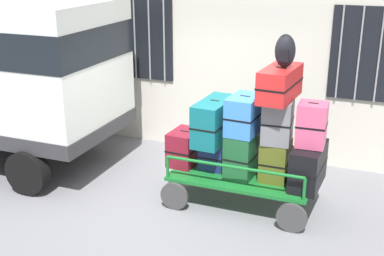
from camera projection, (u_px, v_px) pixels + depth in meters
name	position (u px, v px, depth m)	size (l,w,h in m)	color
ground_plane	(189.00, 203.00, 7.49)	(40.00, 40.00, 0.00)	slate
building_wall	(240.00, 15.00, 8.70)	(12.00, 0.38, 5.00)	beige
luggage_cart	(243.00, 179.00, 7.42)	(2.11, 1.22, 0.47)	#146023
cart_railing	(244.00, 156.00, 7.30)	(1.99, 1.08, 0.34)	#146023
suitcase_left_bottom	(185.00, 147.00, 7.65)	(0.43, 0.58, 0.53)	maroon
suitcase_midleft_bottom	(212.00, 156.00, 7.46)	(0.39, 0.28, 0.43)	navy
suitcase_midleft_middle	(214.00, 121.00, 7.34)	(0.45, 0.93, 0.63)	#0F5960
suitcase_center_bottom	(244.00, 153.00, 7.29)	(0.44, 0.74, 0.64)	#194C28
suitcase_center_middle	(244.00, 115.00, 7.06)	(0.45, 0.66, 0.55)	#3372C6
suitcase_midright_bottom	(275.00, 160.00, 7.14)	(0.39, 0.50, 0.57)	#4C5119
suitcase_midright_middle	(278.00, 121.00, 6.94)	(0.44, 0.55, 0.62)	slate
suitcase_midright_top	(280.00, 83.00, 6.76)	(0.47, 0.93, 0.44)	#B21E1E
suitcase_right_bottom	(308.00, 166.00, 6.93)	(0.43, 0.83, 0.59)	black
suitcase_right_middle	(312.00, 125.00, 6.75)	(0.40, 0.40, 0.60)	#CC4C72
backpack	(285.00, 51.00, 6.58)	(0.27, 0.22, 0.44)	black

